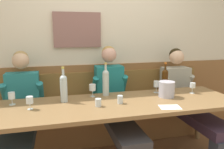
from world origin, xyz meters
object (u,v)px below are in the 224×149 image
wine_glass_right_end (30,101)px  water_tumbler_center (120,99)px  wine_glass_by_bottle (92,88)px  wine_glass_mid_right (12,96)px  wine_bottle_green_tall (106,82)px  wine_glass_mid_left (156,85)px  wall_bench (106,119)px  wine_bottle_clear_water (64,87)px  wine_bottle_amber_mid (165,79)px  person_right_seat (115,102)px  ice_bucket (167,89)px  person_left_seat (187,97)px  person_center_left_seat (20,114)px  wine_glass_left_end (193,86)px  water_tumbler_left (98,103)px  dining_table (119,109)px

wine_glass_right_end → water_tumbler_center: (0.91, -0.05, -0.04)m
wine_glass_by_bottle → wine_glass_mid_right: bearing=-174.6°
wine_bottle_green_tall → wine_glass_mid_left: 0.65m
wine_glass_mid_left → wall_bench: bearing=144.2°
wall_bench → wine_bottle_clear_water: wine_bottle_clear_water is taller
wine_bottle_amber_mid → person_right_seat: bearing=177.9°
person_right_seat → wine_glass_mid_right: size_ratio=9.69×
ice_bucket → wine_glass_mid_left: (-0.04, 0.20, 0.01)m
person_left_seat → wine_glass_mid_right: bearing=-177.0°
wall_bench → wine_bottle_clear_water: (-0.57, -0.49, 0.63)m
person_left_seat → wine_glass_right_end: bearing=-171.1°
person_right_seat → person_left_seat: (1.01, -0.01, -0.02)m
person_center_left_seat → person_left_seat: person_center_left_seat is taller
wine_glass_left_end → water_tumbler_center: size_ratio=1.51×
water_tumbler_center → wine_glass_mid_left: bearing=27.9°
wine_glass_right_end → water_tumbler_left: size_ratio=1.61×
person_right_seat → wine_glass_mid_left: person_right_seat is taller
dining_table → ice_bucket: (0.60, 0.06, 0.16)m
person_left_seat → wine_bottle_clear_water: size_ratio=3.28×
wine_glass_right_end → wine_glass_by_bottle: 0.72m
wine_glass_mid_left → water_tumbler_left: wine_glass_mid_left is taller
wine_bottle_amber_mid → wall_bench: bearing=152.5°
person_right_seat → wine_bottle_clear_water: 0.69m
wine_bottle_green_tall → wine_glass_right_end: bearing=-161.2°
wine_bottle_green_tall → wine_glass_by_bottle: bearing=-177.7°
wine_bottle_amber_mid → wine_bottle_clear_water: wine_bottle_clear_water is taller
dining_table → water_tumbler_center: water_tumbler_center is taller
wall_bench → wine_glass_right_end: bearing=-144.4°
wall_bench → wine_glass_mid_left: bearing=-35.8°
water_tumbler_center → dining_table: bearing=94.1°
dining_table → wine_glass_by_bottle: bearing=129.5°
wine_glass_mid_right → water_tumbler_center: wine_glass_mid_right is taller
wall_bench → person_center_left_seat: person_center_left_seat is taller
wine_bottle_green_tall → water_tumbler_center: size_ratio=4.54×
ice_bucket → wine_glass_right_end: size_ratio=1.41×
wine_bottle_green_tall → water_tumbler_left: size_ratio=4.90×
wine_glass_left_end → water_tumbler_center: bearing=-170.8°
wine_glass_right_end → water_tumbler_center: bearing=-3.1°
wine_bottle_amber_mid → wine_bottle_green_tall: wine_bottle_green_tall is taller
wall_bench → wine_bottle_clear_water: 0.98m
person_left_seat → ice_bucket: bearing=-150.3°
wine_bottle_clear_water → wine_glass_mid_right: wine_bottle_clear_water is taller
wine_glass_mid_right → wine_glass_by_bottle: size_ratio=0.91×
water_tumbler_left → wall_bench: bearing=71.7°
dining_table → wine_bottle_green_tall: (-0.08, 0.30, 0.24)m
dining_table → wine_glass_mid_left: 0.64m
water_tumbler_left → wine_glass_left_end: bearing=8.8°
ice_bucket → water_tumbler_center: (-0.59, -0.10, -0.05)m
person_center_left_seat → ice_bucket: (1.65, -0.23, 0.23)m
wine_bottle_clear_water → wine_glass_right_end: 0.38m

